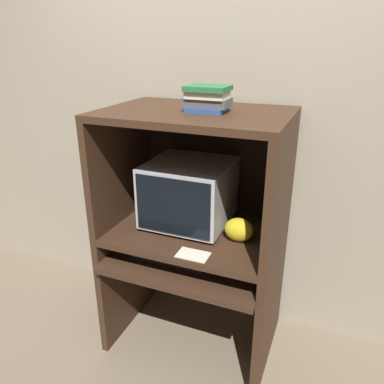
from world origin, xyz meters
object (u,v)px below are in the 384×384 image
at_px(snack_bag, 239,230).
at_px(book_stack, 207,98).
at_px(mouse, 221,266).
at_px(crt_monitor, 189,192).
at_px(keyboard, 170,257).

distance_m(snack_bag, book_stack, 0.70).
distance_m(mouse, snack_bag, 0.22).
distance_m(crt_monitor, snack_bag, 0.37).
bearing_deg(mouse, keyboard, -176.77).
bearing_deg(keyboard, book_stack, 38.64).
height_order(keyboard, snack_bag, snack_bag).
height_order(snack_bag, book_stack, book_stack).
xyz_separation_m(crt_monitor, snack_bag, (0.33, -0.10, -0.13)).
height_order(crt_monitor, book_stack, book_stack).
xyz_separation_m(crt_monitor, mouse, (0.26, -0.19, -0.32)).
height_order(crt_monitor, keyboard, crt_monitor).
distance_m(crt_monitor, keyboard, 0.38).
relative_size(crt_monitor, mouse, 6.34).
xyz_separation_m(mouse, snack_bag, (0.07, 0.09, 0.19)).
distance_m(mouse, book_stack, 0.88).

